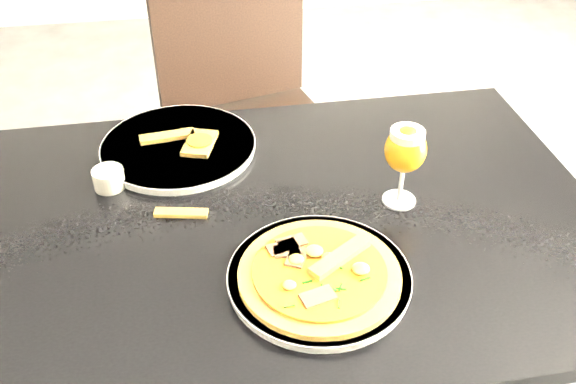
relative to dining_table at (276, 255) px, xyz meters
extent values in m
cube|color=black|center=(0.00, 0.00, 0.08)|extent=(1.21, 0.81, 0.03)
cylinder|color=black|center=(-0.54, 0.34, -0.30)|extent=(0.05, 0.05, 0.72)
cylinder|color=black|center=(0.54, 0.34, -0.30)|extent=(0.05, 0.05, 0.72)
cube|color=black|center=(0.04, 0.63, -0.17)|extent=(0.56, 0.56, 0.04)
cylinder|color=black|center=(-0.09, 0.41, -0.42)|extent=(0.04, 0.04, 0.47)
cylinder|color=black|center=(0.27, 0.50, -0.42)|extent=(0.04, 0.04, 0.47)
cylinder|color=black|center=(-0.18, 0.77, -0.42)|extent=(0.04, 0.04, 0.47)
cylinder|color=black|center=(0.18, 0.86, -0.42)|extent=(0.04, 0.04, 0.47)
cube|color=black|center=(-0.01, 0.84, 0.11)|extent=(0.43, 0.14, 0.46)
cylinder|color=white|center=(0.05, -0.17, 0.10)|extent=(0.37, 0.37, 0.02)
cylinder|color=olive|center=(0.04, -0.18, 0.11)|extent=(0.26, 0.26, 0.01)
cylinder|color=#C94910|center=(0.04, -0.18, 0.12)|extent=(0.21, 0.21, 0.01)
cube|color=#4C3121|center=(0.07, -0.18, 0.12)|extent=(0.05, 0.03, 0.00)
cube|color=#4C3121|center=(0.06, -0.13, 0.12)|extent=(0.04, 0.06, 0.00)
cube|color=#4C3121|center=(-0.01, -0.14, 0.12)|extent=(0.06, 0.05, 0.00)
cube|color=#4C3121|center=(0.02, -0.19, 0.12)|extent=(0.06, 0.05, 0.00)
cube|color=#4C3121|center=(0.06, -0.22, 0.12)|extent=(0.04, 0.06, 0.00)
ellipsoid|color=#ECDE4D|center=(0.06, -0.17, 0.13)|extent=(0.02, 0.02, 0.01)
ellipsoid|color=#ECDE4D|center=(0.05, -0.11, 0.13)|extent=(0.02, 0.02, 0.01)
ellipsoid|color=#ECDE4D|center=(0.03, -0.17, 0.13)|extent=(0.02, 0.02, 0.01)
ellipsoid|color=#ECDE4D|center=(-0.01, -0.21, 0.13)|extent=(0.02, 0.02, 0.01)
ellipsoid|color=#ECDE4D|center=(0.04, -0.19, 0.13)|extent=(0.02, 0.02, 0.01)
ellipsoid|color=#ECDE4D|center=(0.10, -0.21, 0.13)|extent=(0.02, 0.02, 0.01)
cube|color=#154D0D|center=(0.05, -0.16, 0.12)|extent=(0.01, 0.02, 0.00)
cube|color=#154D0D|center=(0.03, -0.14, 0.12)|extent=(0.01, 0.02, 0.00)
cube|color=#154D0D|center=(-0.01, -0.14, 0.12)|extent=(0.02, 0.01, 0.00)
cube|color=#154D0D|center=(0.02, -0.18, 0.12)|extent=(0.02, 0.01, 0.00)
cube|color=#154D0D|center=(0.01, -0.22, 0.12)|extent=(0.01, 0.01, 0.00)
cube|color=#154D0D|center=(0.04, -0.19, 0.12)|extent=(0.00, 0.02, 0.00)
cube|color=#154D0D|center=(0.07, -0.21, 0.12)|extent=(0.01, 0.02, 0.00)
cube|color=#154D0D|center=(0.11, -0.19, 0.12)|extent=(0.02, 0.01, 0.00)
cube|color=#154D0D|center=(0.07, -0.16, 0.12)|extent=(0.02, 0.01, 0.00)
cube|color=olive|center=(0.08, -0.15, 0.13)|extent=(0.11, 0.09, 0.01)
cylinder|color=white|center=(-0.17, 0.25, 0.10)|extent=(0.42, 0.42, 0.02)
cube|color=olive|center=(-0.19, 0.28, 0.11)|extent=(0.12, 0.04, 0.01)
cube|color=olive|center=(-0.12, 0.24, 0.11)|extent=(0.08, 0.11, 0.01)
cylinder|color=#C94910|center=(-0.12, 0.24, 0.12)|extent=(0.05, 0.05, 0.00)
cube|color=olive|center=(-0.17, 0.04, 0.09)|extent=(0.10, 0.04, 0.01)
cylinder|color=beige|center=(-0.30, 0.15, 0.11)|extent=(0.06, 0.06, 0.04)
cylinder|color=gold|center=(-0.30, 0.15, 0.12)|extent=(0.05, 0.05, 0.01)
cylinder|color=#B9BCC3|center=(0.24, 0.01, 0.09)|extent=(0.06, 0.06, 0.00)
cylinder|color=#B9BCC3|center=(0.24, 0.01, 0.13)|extent=(0.01, 0.01, 0.07)
ellipsoid|color=#A4690F|center=(0.24, 0.01, 0.21)|extent=(0.08, 0.08, 0.09)
cylinder|color=beige|center=(0.24, 0.01, 0.24)|extent=(0.06, 0.06, 0.01)
camera|label=1|loc=(-0.12, -0.88, 0.83)|focal=40.00mm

